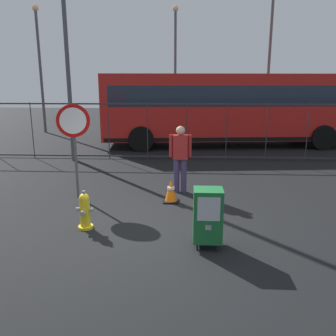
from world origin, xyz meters
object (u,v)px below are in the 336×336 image
Objects in this scene: traffic_cone at (171,191)px; pedestrian at (180,155)px; newspaper_box_primary at (208,215)px; street_light_far_right at (270,50)px; street_light_near_right at (40,60)px; fire_hydrant at (85,211)px; stop_sign at (74,132)px; street_light_far_left at (64,12)px; street_light_near_left at (175,59)px; bus_near at (228,105)px.

pedestrian is at bearing 75.55° from traffic_cone.
newspaper_box_primary is 0.14× the size of street_light_far_right.
street_light_near_right is 0.90× the size of street_light_far_right.
fire_hydrant is 2.27m from stop_sign.
pedestrian is 3.15× the size of traffic_cone.
street_light_near_left is at bearing 68.26° from street_light_far_left.
newspaper_box_primary is 3.09m from pedestrian.
fire_hydrant is at bearing -94.95° from street_light_near_left.
bus_near is at bearing 74.61° from traffic_cone.
pedestrian is at bearing 99.76° from newspaper_box_primary.
newspaper_box_primary is 0.46× the size of stop_sign.
street_light_far_right is at bearing 63.89° from fire_hydrant.
stop_sign is 5.39m from street_light_far_left.
street_light_far_left is at bearing 108.98° from stop_sign.
street_light_far_right reaches higher than fire_hydrant.
stop_sign is at bearing 175.92° from traffic_cone.
street_light_far_left is (-3.29, -8.26, 1.01)m from street_light_near_left.
bus_near is 4.30m from street_light_far_right.
newspaper_box_primary is at bearing -39.29° from stop_sign.
newspaper_box_primary is 0.16× the size of street_light_near_right.
stop_sign is 0.21× the size of bus_near.
fire_hydrant is at bearing 164.01° from newspaper_box_primary.
bus_near is (3.63, 9.16, 1.36)m from fire_hydrant.
traffic_cone is (2.24, -0.16, -1.34)m from stop_sign.
fire_hydrant is 2.24m from traffic_cone.
pedestrian is at bearing -113.18° from street_light_far_right.
street_light_near_right is at bearing -167.92° from street_light_near_left.
street_light_near_right reaches higher than fire_hydrant.
street_light_near_right reaches higher than traffic_cone.
bus_near is 1.66× the size of street_light_near_right.
street_light_far_right is (5.84, 11.93, 3.79)m from fire_hydrant.
pedestrian is 0.26× the size of street_light_near_right.
pedestrian is 12.99m from street_light_near_right.
street_light_near_left is (-2.42, 4.91, 2.16)m from bus_near.
fire_hydrant is 0.45× the size of pedestrian.
fire_hydrant is 0.10× the size of street_light_far_right.
stop_sign is at bearing -126.03° from bus_near.
newspaper_box_primary is 8.90m from street_light_far_left.
stop_sign is at bearing 111.18° from fire_hydrant.
bus_near is (4.32, 7.39, 0.11)m from stop_sign.
pedestrian is (-0.52, 3.02, 0.38)m from newspaper_box_primary.
newspaper_box_primary is at bearing -80.24° from pedestrian.
newspaper_box_primary is 0.15× the size of street_light_near_left.
street_light_far_right reaches higher than street_light_near_right.
traffic_cone is at bearing -111.10° from bus_near.
bus_near is (1.36, 9.81, 1.14)m from newspaper_box_primary.
bus_near reaches higher than pedestrian.
bus_near is at bearing -63.81° from street_light_near_left.
fire_hydrant is 0.09× the size of street_light_far_left.
street_light_near_right is (-7.53, 10.20, 2.82)m from pedestrian.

